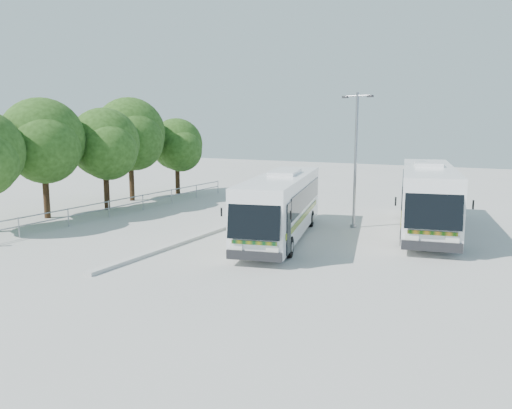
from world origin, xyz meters
The scene contains 10 objects.
ground centered at (0.00, 0.00, 0.00)m, with size 100.00×100.00×0.00m, color #A9A9A4.
kerb_divider centered at (-2.30, 2.00, 0.07)m, with size 0.40×16.00×0.15m, color #B2B2AD.
railing centered at (-10.00, 4.00, 0.74)m, with size 0.06×22.00×1.00m.
tree_far_b centered at (-13.02, 1.20, 4.57)m, with size 5.33×5.03×6.96m.
tree_far_c centered at (-12.12, 5.10, 4.26)m, with size 4.97×4.69×6.49m.
tree_far_d centered at (-13.31, 8.80, 4.82)m, with size 5.62×5.30×7.33m.
tree_far_e centered at (-12.63, 13.30, 3.89)m, with size 4.54×4.28×5.92m.
coach_main centered at (1.25, 2.90, 1.65)m, with size 4.72×11.06×3.01m.
coach_adjacent centered at (7.13, 7.97, 1.81)m, with size 4.69×12.12×3.30m.
lamppost centered at (3.60, 6.96, 3.89)m, with size 1.72×0.47×7.06m.
Camera 1 is at (11.24, -18.48, 5.42)m, focal length 35.00 mm.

